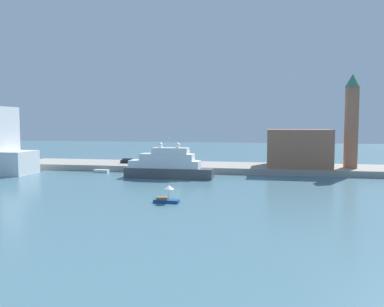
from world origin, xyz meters
name	(u,v)px	position (x,y,z in m)	size (l,w,h in m)	color
ground	(176,182)	(0.00, 0.00, 0.00)	(400.00, 400.00, 0.00)	slate
quay_dock	(196,167)	(0.00, 25.08, 0.84)	(110.00, 18.16, 1.68)	gray
large_yacht	(168,166)	(-3.65, 6.72, 3.01)	(22.15, 4.87, 10.76)	#4C4C51
small_motorboat	(167,196)	(4.04, -23.00, 1.07)	(4.33, 1.78, 2.99)	navy
work_barge	(101,171)	(-24.48, 13.44, 0.41)	(4.05, 1.62, 0.82)	silver
harbor_building	(298,148)	(29.03, 24.51, 6.82)	(16.90, 14.79, 10.28)	#9E664C
bell_tower	(352,118)	(42.52, 23.33, 15.09)	(3.88, 3.88, 24.95)	#9E664C
parked_car	(128,161)	(-20.74, 24.06, 2.32)	(4.31, 1.88, 1.47)	black
person_figure	(137,163)	(-15.40, 17.51, 2.50)	(0.36, 0.36, 1.75)	maroon
mooring_bollard	(194,166)	(1.06, 17.56, 2.00)	(0.41, 0.41, 0.64)	black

